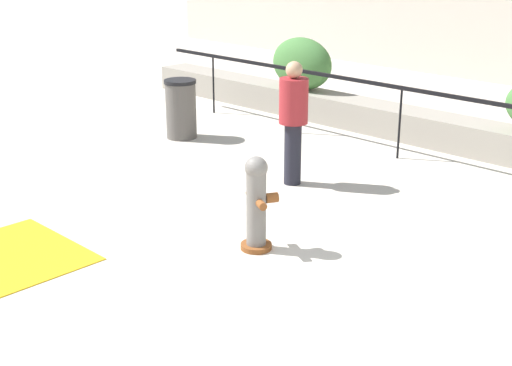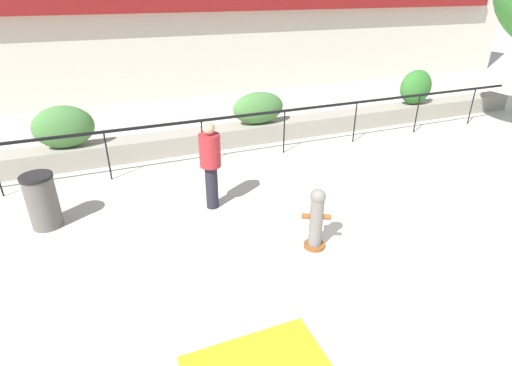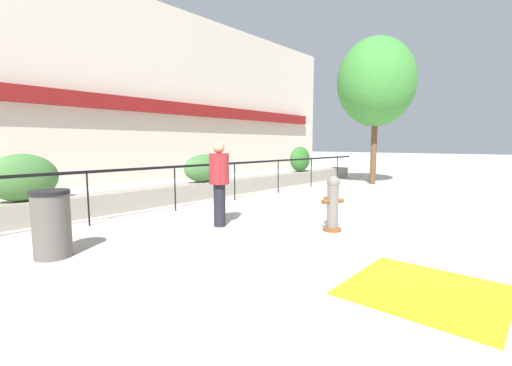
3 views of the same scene
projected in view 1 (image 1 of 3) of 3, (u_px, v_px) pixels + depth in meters
The scene contains 6 objects.
ground_plane at pixel (291, 321), 6.50m from camera, with size 120.00×120.00×0.00m, color beige.
hedge_bush_0 at pixel (302, 64), 13.59m from camera, with size 1.36×0.70×0.99m, color #427538.
fire_hydrant at pixel (257, 203), 7.81m from camera, with size 0.47×0.48×1.08m.
pedestrian at pixel (293, 115), 9.76m from camera, with size 0.54×0.54×1.73m.
tactile_warning_pad at pixel (0, 259), 7.72m from camera, with size 1.63×1.63×0.01m, color gold.
trash_bin at pixel (181, 109), 12.18m from camera, with size 0.55×0.55×1.01m.
Camera 1 is at (3.78, -4.30, 3.34)m, focal length 50.00 mm.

